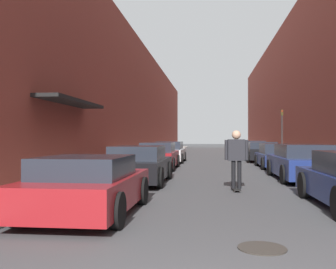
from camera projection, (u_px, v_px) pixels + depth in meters
ground at (215, 160)px, 26.41m from camera, size 131.41×131.41×0.00m
curb_strip_left at (158, 155)px, 32.90m from camera, size 1.80×59.73×0.12m
curb_strip_right at (273, 156)px, 31.80m from camera, size 1.80×59.73×0.12m
building_row_left at (126, 103)px, 33.26m from camera, size 4.90×59.73×9.31m
building_row_right at (308, 89)px, 31.51m from camera, size 4.90×59.73×11.38m
parked_car_left_0 at (87, 186)px, 7.79m from camera, size 2.05×3.92×1.22m
parked_car_left_1 at (139, 165)px, 13.08m from camera, size 2.01×4.22×1.31m
parked_car_left_2 at (159, 156)px, 18.92m from camera, size 1.87×4.46×1.35m
parked_car_left_3 at (170, 152)px, 24.16m from camera, size 1.87×4.09×1.34m
parked_car_right_1 at (302, 163)px, 14.09m from camera, size 2.05×4.79×1.34m
parked_car_right_2 at (276, 156)px, 19.57m from camera, size 1.85×4.12×1.28m
parked_car_right_3 at (261, 152)px, 24.78m from camera, size 2.08×4.20×1.30m
parked_car_right_4 at (253, 149)px, 29.97m from camera, size 2.02×4.13×1.34m
parked_car_right_5 at (245, 148)px, 35.55m from camera, size 1.95×4.70×1.26m
skateboarder at (236, 154)px, 11.18m from camera, size 0.70×0.78×1.81m
manhole_cover at (262, 248)px, 5.38m from camera, size 0.70×0.70×0.02m
traffic_light at (282, 128)px, 30.33m from camera, size 0.16×0.22×3.73m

